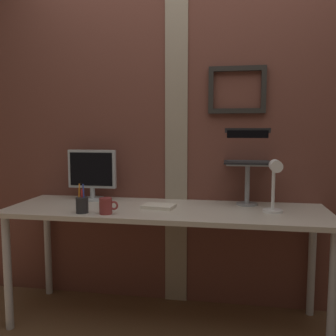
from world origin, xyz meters
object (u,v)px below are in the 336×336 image
Objects in this scene: laptop at (248,153)px; desk_lamp at (275,181)px; monitor at (92,172)px; coffee_mug at (106,206)px; pen_cup at (82,205)px.

laptop is 0.38m from desk_lamp.
monitor reaches higher than coffee_mug.
monitor is 2.02× the size of pen_cup.
laptop is 0.95× the size of desk_lamp.
monitor is at bearing 121.06° from coffee_mug.
monitor is at bearing -176.54° from laptop.
monitor reaches higher than pen_cup.
pen_cup is at bearing -154.36° from laptop.
monitor is 3.09× the size of coffee_mug.
coffee_mug is at bearing -0.06° from pen_cup.
laptop is at bearing 29.56° from coffee_mug.
laptop is 1.01m from coffee_mug.
pen_cup is (-1.14, -0.16, -0.15)m from desk_lamp.
desk_lamp is 1.84× the size of pen_cup.
laptop is 2.67× the size of coffee_mug.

